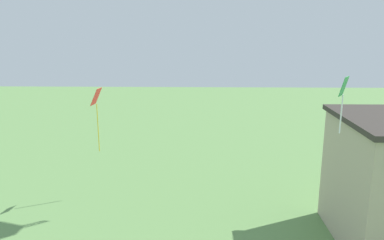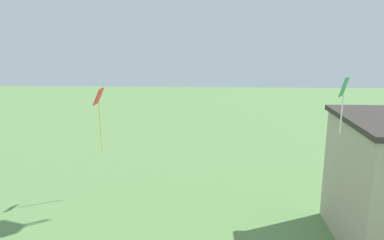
% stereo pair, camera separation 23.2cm
% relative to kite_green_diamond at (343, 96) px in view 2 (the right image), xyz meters
% --- Properties ---
extents(kite_green_diamond, '(0.45, 0.53, 2.03)m').
position_rel_kite_green_diamond_xyz_m(kite_green_diamond, '(0.00, 0.00, 0.00)').
color(kite_green_diamond, green).
extents(kite_red_diamond, '(0.56, 0.82, 3.79)m').
position_rel_kite_green_diamond_xyz_m(kite_red_diamond, '(-10.98, 8.07, -2.07)').
color(kite_red_diamond, red).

